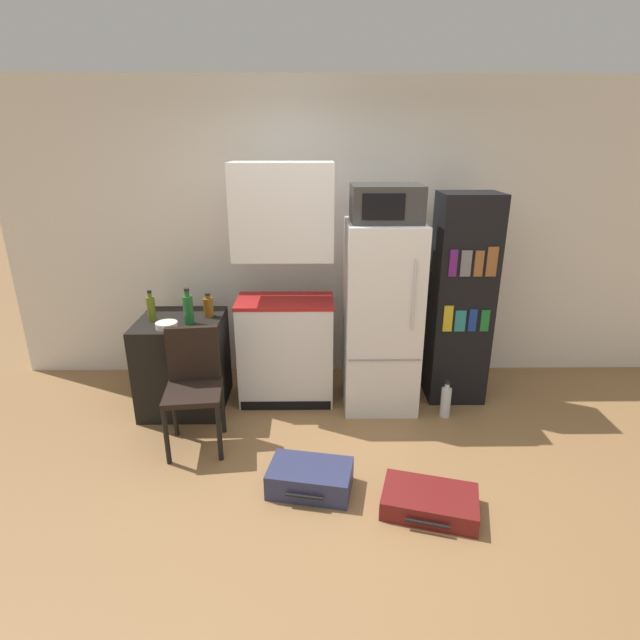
% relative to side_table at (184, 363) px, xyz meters
% --- Properties ---
extents(ground_plane, '(24.00, 24.00, 0.00)m').
position_rel_side_table_xyz_m(ground_plane, '(1.29, -1.26, -0.39)').
color(ground_plane, olive).
extents(wall_back, '(6.40, 0.10, 2.69)m').
position_rel_side_table_xyz_m(wall_back, '(1.49, 0.74, 0.95)').
color(wall_back, white).
rests_on(wall_back, ground_plane).
extents(side_table, '(0.68, 0.68, 0.79)m').
position_rel_side_table_xyz_m(side_table, '(0.00, 0.00, 0.00)').
color(side_table, black).
rests_on(side_table, ground_plane).
extents(kitchen_hutch, '(0.81, 0.46, 2.01)m').
position_rel_side_table_xyz_m(kitchen_hutch, '(0.86, 0.11, 0.55)').
color(kitchen_hutch, white).
rests_on(kitchen_hutch, ground_plane).
extents(refrigerator, '(0.60, 0.63, 1.57)m').
position_rel_side_table_xyz_m(refrigerator, '(1.66, 0.03, 0.39)').
color(refrigerator, white).
rests_on(refrigerator, ground_plane).
extents(microwave, '(0.54, 0.44, 0.28)m').
position_rel_side_table_xyz_m(microwave, '(1.66, 0.03, 1.32)').
color(microwave, '#333333').
rests_on(microwave, refrigerator).
extents(bookshelf, '(0.48, 0.41, 1.78)m').
position_rel_side_table_xyz_m(bookshelf, '(2.34, 0.14, 0.50)').
color(bookshelf, black).
rests_on(bookshelf, ground_plane).
extents(bottle_olive_oil, '(0.07, 0.07, 0.26)m').
position_rel_side_table_xyz_m(bottle_olive_oil, '(-0.21, -0.04, 0.50)').
color(bottle_olive_oil, '#566619').
rests_on(bottle_olive_oil, side_table).
extents(bottle_amber_beer, '(0.08, 0.08, 0.20)m').
position_rel_side_table_xyz_m(bottle_amber_beer, '(0.23, 0.06, 0.48)').
color(bottle_amber_beer, brown).
rests_on(bottle_amber_beer, side_table).
extents(bottle_green_tall, '(0.08, 0.08, 0.29)m').
position_rel_side_table_xyz_m(bottle_green_tall, '(0.11, -0.11, 0.52)').
color(bottle_green_tall, '#1E6028').
rests_on(bottle_green_tall, side_table).
extents(bowl, '(0.17, 0.17, 0.05)m').
position_rel_side_table_xyz_m(bowl, '(-0.05, -0.20, 0.42)').
color(bowl, silver).
rests_on(bowl, side_table).
extents(chair, '(0.44, 0.44, 0.89)m').
position_rel_side_table_xyz_m(chair, '(0.22, -0.56, 0.14)').
color(chair, black).
rests_on(chair, ground_plane).
extents(suitcase_large_flat, '(0.59, 0.43, 0.17)m').
position_rel_side_table_xyz_m(suitcase_large_flat, '(1.08, -1.14, -0.31)').
color(suitcase_large_flat, navy).
rests_on(suitcase_large_flat, ground_plane).
extents(suitcase_small_flat, '(0.65, 0.50, 0.13)m').
position_rel_side_table_xyz_m(suitcase_small_flat, '(1.82, -1.35, -0.33)').
color(suitcase_small_flat, maroon).
rests_on(suitcase_small_flat, ground_plane).
extents(water_bottle_front, '(0.08, 0.08, 0.32)m').
position_rel_side_table_xyz_m(water_bottle_front, '(2.19, -0.23, -0.26)').
color(water_bottle_front, silver).
rests_on(water_bottle_front, ground_plane).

